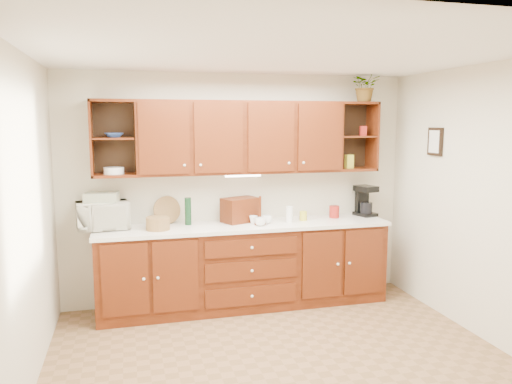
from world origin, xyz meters
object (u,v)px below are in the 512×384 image
microwave (103,216)px  bread_box (240,210)px  coffee_maker (365,201)px  potted_plant (366,86)px

microwave → bread_box: microwave is taller
bread_box → coffee_maker: 1.54m
bread_box → potted_plant: size_ratio=1.07×
microwave → coffee_maker: size_ratio=1.45×
potted_plant → bread_box: bearing=178.6°
coffee_maker → microwave: bearing=165.6°
microwave → coffee_maker: 3.03m
microwave → coffee_maker: coffee_maker is taller
bread_box → microwave: bearing=157.2°
microwave → coffee_maker: (3.03, 0.02, 0.03)m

